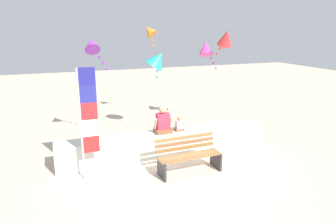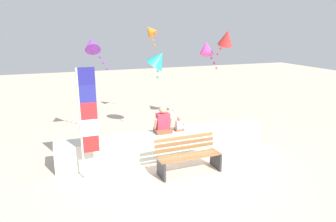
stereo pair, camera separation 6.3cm
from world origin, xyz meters
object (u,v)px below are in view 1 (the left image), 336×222
flag_banner (86,116)px  kite_magenta (206,48)px  kite_teal (158,59)px  kite_purple (92,45)px  person_adult (163,122)px  kite_red (226,38)px  park_bench (188,156)px  person_child (179,125)px  kite_orange (149,31)px

flag_banner → kite_magenta: (4.58, 2.94, 1.28)m
flag_banner → kite_magenta: size_ratio=2.49×
kite_teal → kite_magenta: bearing=14.0°
kite_teal → kite_purple: 2.18m
person_adult → kite_purple: bearing=136.0°
person_adult → kite_purple: kite_purple is taller
kite_purple → kite_red: bearing=1.3°
park_bench → person_adult: person_adult is taller
kite_magenta → kite_purple: bearing=-168.8°
person_adult → kite_magenta: kite_magenta is taller
kite_teal → person_child: bearing=-90.2°
kite_purple → kite_teal: bearing=8.4°
person_child → kite_orange: 4.30m
kite_orange → kite_red: size_ratio=0.93×
flag_banner → kite_purple: 2.67m
person_adult → kite_magenta: 3.88m
flag_banner → kite_teal: size_ratio=2.74×
park_bench → kite_magenta: size_ratio=1.52×
person_adult → kite_magenta: size_ratio=0.72×
park_bench → flag_banner: flag_banner is taller
park_bench → person_child: 1.22m
person_adult → person_child: (0.49, 0.00, -0.14)m
park_bench → kite_red: 4.71m
flag_banner → kite_teal: (2.59, 2.45, 1.00)m
kite_magenta → person_adult: bearing=-136.6°
park_bench → kite_purple: bearing=125.2°
person_adult → kite_orange: size_ratio=0.90×
kite_orange → kite_red: kite_orange is taller
park_bench → kite_orange: kite_orange is taller
park_bench → kite_teal: bearing=85.8°
kite_teal → flag_banner: bearing=-136.6°
flag_banner → kite_purple: bearing=76.9°
person_child → flag_banner: flag_banner is taller
flag_banner → kite_teal: 3.70m
kite_magenta → kite_red: size_ratio=1.17×
kite_orange → kite_red: (2.15, -1.79, -0.22)m
flag_banner → kite_magenta: kite_magenta is taller
flag_banner → kite_orange: 5.27m
flag_banner → kite_orange: (2.82, 4.03, 1.88)m
person_child → flag_banner: size_ratio=0.16×
park_bench → kite_orange: (0.45, 4.56, 3.02)m
flag_banner → kite_orange: kite_orange is taller
person_child → kite_orange: kite_orange is taller
person_adult → kite_orange: bearing=78.1°
person_adult → person_child: 0.51m
kite_magenta → flag_banner: bearing=-147.3°
person_child → kite_teal: (0.01, 1.85, 1.69)m
person_adult → kite_teal: 2.46m
person_adult → kite_magenta: bearing=43.4°
kite_orange → kite_purple: bearing=-140.8°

